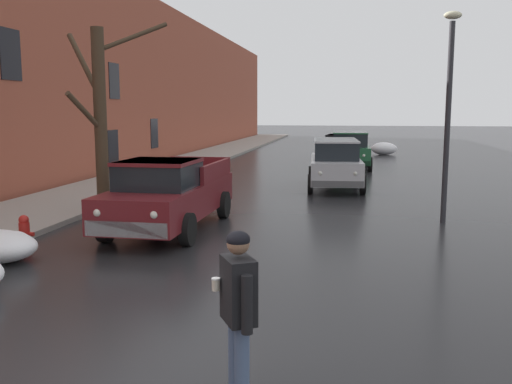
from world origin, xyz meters
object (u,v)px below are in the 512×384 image
pedestrian_with_coffee (238,304)px  suv_silver_parked_kerbside_close (335,162)px  bare_tree_second_along_sidewalk (100,113)px  sedan_black_parked_far_down_block (339,146)px  suv_green_parked_kerbside_mid (350,149)px  street_lamp_post (448,106)px  fire_hydrant (24,231)px  pickup_truck_maroon_approaching_near_lane (169,194)px

pedestrian_with_coffee → suv_silver_parked_kerbside_close: bearing=88.3°
bare_tree_second_along_sidewalk → sedan_black_parked_far_down_block: 20.33m
suv_silver_parked_kerbside_close → suv_green_parked_kerbside_mid: (0.48, 7.41, -0.00)m
bare_tree_second_along_sidewalk → street_lamp_post: bare_tree_second_along_sidewalk is taller
bare_tree_second_along_sidewalk → fire_hydrant: (0.26, -4.41, -2.47)m
pickup_truck_maroon_approaching_near_lane → suv_green_parked_kerbside_mid: (4.24, 15.47, 0.11)m
bare_tree_second_along_sidewalk → pedestrian_with_coffee: 11.72m
pickup_truck_maroon_approaching_near_lane → street_lamp_post: street_lamp_post is taller
pickup_truck_maroon_approaching_near_lane → pedestrian_with_coffee: size_ratio=3.09×
suv_green_parked_kerbside_mid → pickup_truck_maroon_approaching_near_lane: bearing=-105.3°
suv_green_parked_kerbside_mid → street_lamp_post: bearing=-79.6°
pedestrian_with_coffee → street_lamp_post: street_lamp_post is taller
fire_hydrant → street_lamp_post: (9.15, 4.26, 2.64)m
suv_green_parked_kerbside_mid → pedestrian_with_coffee: (-0.94, -23.25, 0.05)m
suv_silver_parked_kerbside_close → fire_hydrant: 12.06m
bare_tree_second_along_sidewalk → sedan_black_parked_far_down_block: bare_tree_second_along_sidewalk is taller
suv_green_parked_kerbside_mid → street_lamp_post: street_lamp_post is taller
pickup_truck_maroon_approaching_near_lane → sedan_black_parked_far_down_block: bearing=80.4°
bare_tree_second_along_sidewalk → suv_silver_parked_kerbside_close: 8.94m
street_lamp_post → suv_silver_parked_kerbside_close: bearing=116.0°
suv_green_parked_kerbside_mid → pedestrian_with_coffee: size_ratio=2.55×
suv_green_parked_kerbside_mid → sedan_black_parked_far_down_block: bearing=96.1°
bare_tree_second_along_sidewalk → suv_green_parked_kerbside_mid: bare_tree_second_along_sidewalk is taller
bare_tree_second_along_sidewalk → fire_hydrant: size_ratio=7.69×
pickup_truck_maroon_approaching_near_lane → street_lamp_post: 7.32m
pickup_truck_maroon_approaching_near_lane → sedan_black_parked_far_down_block: size_ratio=1.25×
bare_tree_second_along_sidewalk → street_lamp_post: 9.41m
bare_tree_second_along_sidewalk → pickup_truck_maroon_approaching_near_lane: size_ratio=1.00×
pedestrian_with_coffee → fire_hydrant: 7.97m
sedan_black_parked_far_down_block → fire_hydrant: 24.40m
pickup_truck_maroon_approaching_near_lane → street_lamp_post: size_ratio=1.03×
pickup_truck_maroon_approaching_near_lane → suv_silver_parked_kerbside_close: bearing=65.0°
suv_silver_parked_kerbside_close → street_lamp_post: (2.96, -6.07, 2.01)m
fire_hydrant → suv_silver_parked_kerbside_close: bearing=59.1°
bare_tree_second_along_sidewalk → street_lamp_post: size_ratio=1.03×
suv_green_parked_kerbside_mid → suv_silver_parked_kerbside_close: bearing=-93.7°
pickup_truck_maroon_approaching_near_lane → suv_green_parked_kerbside_mid: bearing=74.7°
fire_hydrant → street_lamp_post: size_ratio=0.13×
suv_green_parked_kerbside_mid → fire_hydrant: (-6.67, -17.74, -0.63)m
sedan_black_parked_far_down_block → fire_hydrant: size_ratio=6.12×
bare_tree_second_along_sidewalk → suv_green_parked_kerbside_mid: (6.93, 13.33, -1.83)m
sedan_black_parked_far_down_block → street_lamp_post: (3.11, -19.38, 2.25)m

